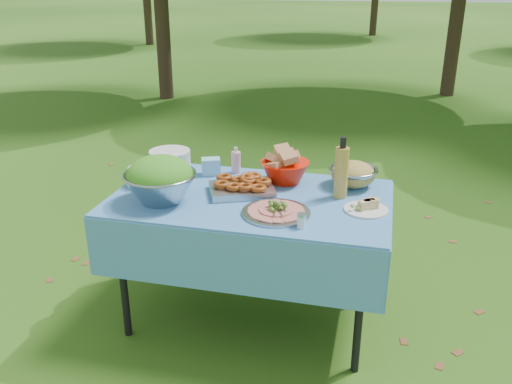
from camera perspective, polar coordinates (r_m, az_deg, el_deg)
ground at (r=3.24m, az=-0.53°, el=-13.00°), size 80.00×80.00×0.00m
picnic_table at (r=3.04m, az=-0.55°, el=-7.11°), size 1.46×0.86×0.76m
salad_bowl at (r=2.81m, az=-10.08°, el=1.33°), size 0.47×0.47×0.24m
pasta_bowl_white at (r=3.10m, az=-11.11°, el=2.15°), size 0.31×0.31×0.13m
plate_stack at (r=3.29m, az=-9.03°, el=3.34°), size 0.29×0.29×0.12m
wipes_box at (r=3.19m, az=-4.76°, el=2.69°), size 0.13×0.11×0.10m
sanitizer_bottle at (r=3.20m, az=-2.12°, el=3.39°), size 0.06×0.06×0.16m
bread_bowl at (r=3.05m, az=3.07°, el=2.70°), size 0.36×0.36×0.18m
pasta_bowl_steel at (r=3.04m, az=10.19°, el=1.90°), size 0.27×0.27×0.14m
fried_tray at (r=2.90m, az=-1.52°, el=0.62°), size 0.40×0.35×0.08m
charcuterie_platter at (r=2.65m, az=2.13°, el=-1.53°), size 0.41×0.41×0.08m
oil_bottle at (r=2.84m, az=9.00°, el=2.54°), size 0.08×0.08×0.33m
cheese_plate at (r=2.75m, az=11.52°, el=-1.35°), size 0.28×0.28×0.06m
shaker at (r=2.52m, az=4.80°, el=-3.02°), size 0.05×0.05×0.07m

